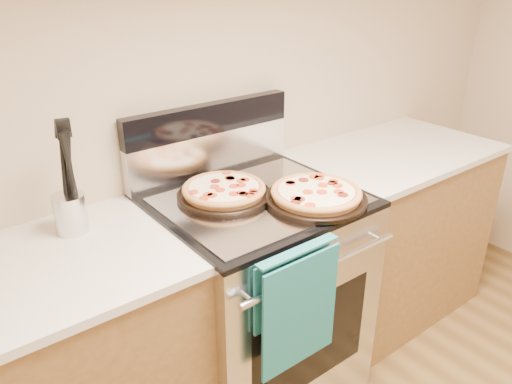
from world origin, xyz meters
TOP-DOWN VIEW (x-y plane):
  - wall_back at (0.00, 2.00)m, footprint 4.00×0.00m
  - range_body at (0.00, 1.65)m, footprint 0.76×0.68m
  - oven_window at (0.00, 1.31)m, footprint 0.56×0.01m
  - cooktop at (0.00, 1.65)m, footprint 0.76×0.68m
  - backsplash_lower at (0.00, 1.96)m, footprint 0.76×0.06m
  - backsplash_upper at (0.00, 1.96)m, footprint 0.76×0.06m
  - oven_handle at (0.00, 1.27)m, footprint 0.70×0.03m
  - dish_towel at (-0.12, 1.27)m, footprint 0.32×0.05m
  - foil_sheet at (0.00, 1.62)m, footprint 0.70×0.55m
  - countertop_left at (-0.88, 1.68)m, footprint 1.02×0.64m
  - cabinet_right at (0.88, 1.68)m, footprint 1.00×0.62m
  - countertop_right at (0.88, 1.68)m, footprint 1.02×0.64m
  - pepperoni_pizza_back at (-0.10, 1.72)m, footprint 0.41×0.41m
  - pepperoni_pizza_front at (0.15, 1.48)m, footprint 0.50×0.50m
  - utensil_crock at (-0.63, 1.84)m, footprint 0.13×0.13m

SIDE VIEW (x-z plane):
  - cabinet_right at x=0.88m, z-range 0.00..0.88m
  - range_body at x=0.00m, z-range 0.00..0.90m
  - oven_window at x=0.00m, z-range 0.25..0.65m
  - dish_towel at x=-0.12m, z-range 0.49..0.91m
  - oven_handle at x=0.00m, z-range 0.79..0.81m
  - countertop_left at x=-0.88m, z-range 0.88..0.91m
  - countertop_right at x=0.88m, z-range 0.88..0.91m
  - cooktop at x=0.00m, z-range 0.90..0.92m
  - foil_sheet at x=0.00m, z-range 0.92..0.93m
  - pepperoni_pizza_back at x=-0.10m, z-range 0.93..0.97m
  - pepperoni_pizza_front at x=0.15m, z-range 0.93..0.98m
  - utensil_crock at x=-0.63m, z-range 0.91..1.04m
  - backsplash_lower at x=0.00m, z-range 0.92..1.10m
  - backsplash_upper at x=0.00m, z-range 1.10..1.22m
  - wall_back at x=0.00m, z-range -0.65..3.35m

